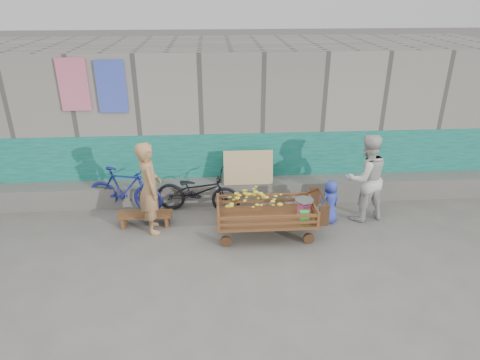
{
  "coord_description": "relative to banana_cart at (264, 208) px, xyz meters",
  "views": [
    {
      "loc": [
        -0.39,
        -5.7,
        4.18
      ],
      "look_at": [
        0.06,
        1.2,
        1.0
      ],
      "focal_mm": 32.0,
      "sensor_mm": 36.0,
      "label": 1
    }
  ],
  "objects": [
    {
      "name": "building_wall",
      "position": [
        -0.48,
        3.11,
        0.91
      ],
      "size": [
        12.0,
        3.5,
        3.0
      ],
      "color": "gray",
      "rests_on": "ground"
    },
    {
      "name": "bicycle_blue",
      "position": [
        -2.65,
        1.11,
        -0.09
      ],
      "size": [
        1.61,
        0.83,
        0.93
      ],
      "primitive_type": "imported",
      "rotation": [
        0.0,
        0.0,
        1.3
      ],
      "color": "navy",
      "rests_on": "ground"
    },
    {
      "name": "bicycle_dark",
      "position": [
        -1.2,
        0.99,
        -0.11
      ],
      "size": [
        1.78,
        0.93,
        0.89
      ],
      "primitive_type": "imported",
      "rotation": [
        0.0,
        0.0,
        1.36
      ],
      "color": "black",
      "rests_on": "ground"
    },
    {
      "name": "woman",
      "position": [
        1.97,
        0.5,
        0.3
      ],
      "size": [
        0.96,
        0.83,
        1.72
      ],
      "primitive_type": "imported",
      "rotation": [
        0.0,
        0.0,
        3.38
      ],
      "color": "silver",
      "rests_on": "ground"
    },
    {
      "name": "banana_cart",
      "position": [
        0.0,
        0.0,
        0.0
      ],
      "size": [
        1.92,
        0.88,
        0.82
      ],
      "color": "brown",
      "rests_on": "ground"
    },
    {
      "name": "ground",
      "position": [
        -0.48,
        -0.94,
        -0.56
      ],
      "size": [
        80.0,
        80.0,
        0.0
      ],
      "primitive_type": "plane",
      "color": "#5C5A54",
      "rests_on": "ground"
    },
    {
      "name": "child",
      "position": [
        1.3,
        0.39,
        -0.12
      ],
      "size": [
        0.5,
        0.44,
        0.87
      ],
      "primitive_type": "imported",
      "rotation": [
        0.0,
        0.0,
        3.62
      ],
      "color": "#3142B3",
      "rests_on": "ground"
    },
    {
      "name": "vendor_man",
      "position": [
        -2.03,
        0.33,
        0.31
      ],
      "size": [
        0.56,
        0.71,
        1.73
      ],
      "primitive_type": "imported",
      "rotation": [
        0.0,
        0.0,
        1.82
      ],
      "color": "#AF8152",
      "rests_on": "ground"
    },
    {
      "name": "bench",
      "position": [
        -2.19,
        0.5,
        -0.37
      ],
      "size": [
        1.02,
        0.31,
        0.25
      ],
      "color": "brown",
      "rests_on": "ground"
    }
  ]
}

